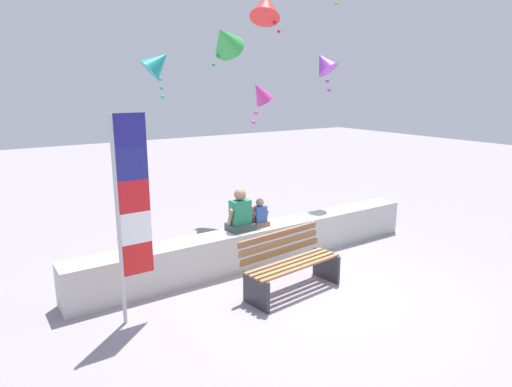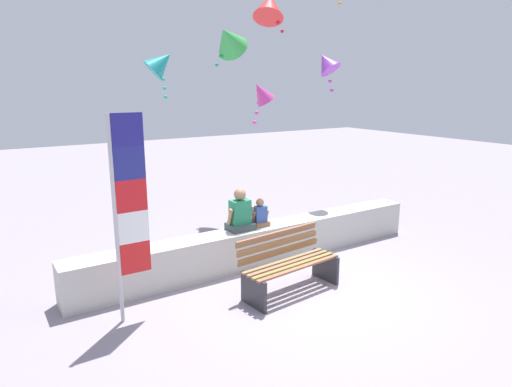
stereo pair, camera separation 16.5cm
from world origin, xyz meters
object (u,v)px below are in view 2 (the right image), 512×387
(person_adult, at_px, (240,214))
(person_child, at_px, (260,215))
(park_bench, at_px, (288,265))
(flag_banner, at_px, (126,205))
(kite_purple, at_px, (326,63))
(kite_teal, at_px, (161,63))
(kite_red, at_px, (269,6))
(kite_green, at_px, (228,39))
(kite_magenta, at_px, (261,93))

(person_adult, relative_size, person_child, 1.47)
(park_bench, distance_m, person_child, 1.32)
(person_adult, relative_size, flag_banner, 0.27)
(park_bench, distance_m, kite_purple, 4.40)
(park_bench, height_order, person_adult, person_adult)
(person_adult, height_order, kite_teal, kite_teal)
(kite_red, bearing_deg, person_child, -126.57)
(flag_banner, bearing_deg, person_adult, 20.30)
(person_adult, height_order, kite_purple, kite_purple)
(flag_banner, bearing_deg, kite_green, 45.81)
(park_bench, xyz_separation_m, kite_teal, (-0.10, 4.52, 3.09))
(person_child, height_order, kite_purple, kite_purple)
(kite_magenta, relative_size, kite_red, 0.73)
(flag_banner, distance_m, kite_teal, 5.00)
(kite_magenta, bearing_deg, kite_green, 74.38)
(person_adult, height_order, kite_red, kite_red)
(kite_teal, bearing_deg, flag_banner, -117.51)
(park_bench, distance_m, kite_teal, 5.47)
(park_bench, distance_m, kite_magenta, 3.08)
(kite_green, height_order, kite_red, kite_red)
(kite_teal, height_order, kite_red, kite_red)
(person_child, relative_size, kite_green, 0.43)
(kite_magenta, height_order, kite_teal, kite_teal)
(park_bench, relative_size, kite_green, 1.43)
(park_bench, relative_size, kite_magenta, 1.97)
(kite_purple, bearing_deg, person_child, -158.52)
(flag_banner, bearing_deg, park_bench, -11.05)
(person_child, bearing_deg, kite_purple, 21.48)
(person_adult, relative_size, kite_magenta, 0.88)
(kite_green, bearing_deg, person_adult, -116.26)
(kite_magenta, distance_m, kite_purple, 1.89)
(kite_purple, bearing_deg, flag_banner, -160.76)
(park_bench, bearing_deg, kite_teal, 91.27)
(park_bench, relative_size, person_adult, 2.25)
(person_adult, xyz_separation_m, kite_purple, (2.52, 0.84, 2.54))
(person_child, distance_m, kite_magenta, 2.14)
(person_child, relative_size, kite_purple, 0.57)
(person_adult, height_order, person_child, person_adult)
(person_child, xyz_separation_m, flag_banner, (-2.51, -0.78, 0.72))
(person_child, bearing_deg, kite_teal, 96.68)
(kite_magenta, xyz_separation_m, kite_red, (1.66, 2.20, 1.87))
(flag_banner, height_order, kite_red, kite_red)
(person_adult, distance_m, flag_banner, 2.34)
(person_adult, distance_m, kite_purple, 3.67)
(park_bench, distance_m, flag_banner, 2.54)
(kite_purple, bearing_deg, kite_green, 119.43)
(park_bench, bearing_deg, person_child, 76.78)
(kite_teal, height_order, kite_green, kite_green)
(kite_purple, xyz_separation_m, kite_green, (-1.12, 1.99, 0.55))
(person_child, relative_size, kite_teal, 0.43)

